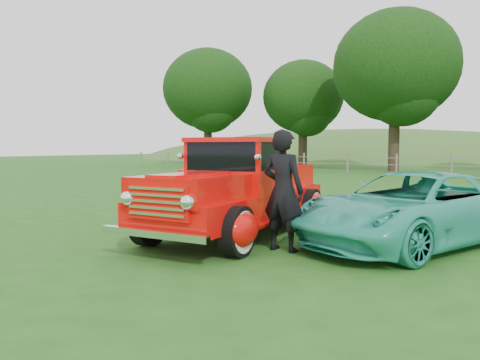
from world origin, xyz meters
The scene contains 9 objects.
ground centered at (0.00, 0.00, 0.00)m, with size 140.00×140.00×0.00m, color #1E4D14.
distant_hills centered at (-4.08, 59.46, -4.55)m, with size 116.00×60.00×18.00m.
fence_line centered at (0.00, 22.00, 0.60)m, with size 48.00×0.12×1.20m.
tree_far_west centered at (-20.00, 26.00, 6.49)m, with size 7.60×7.60×9.93m.
tree_mid_west centered at (-12.00, 28.00, 5.55)m, with size 6.40×6.40×8.46m.
tree_near_west centered at (-4.00, 25.00, 6.80)m, with size 8.00×8.00×10.42m.
red_pickup centered at (-0.25, 0.98, 0.80)m, with size 2.53×5.11×1.78m.
teal_sedan centered at (2.64, 1.81, 0.61)m, with size 2.01×4.36×1.21m, color #2CB093.
man centered at (1.05, 0.29, 0.94)m, with size 0.69×0.45×1.88m, color black.
Camera 1 is at (4.46, -6.08, 1.62)m, focal length 35.00 mm.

